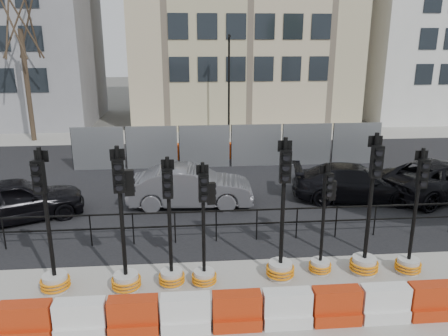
{
  "coord_description": "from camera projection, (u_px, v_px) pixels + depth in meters",
  "views": [
    {
      "loc": [
        -1.98,
        -10.53,
        5.78
      ],
      "look_at": [
        -0.82,
        3.0,
        1.74
      ],
      "focal_mm": 35.0,
      "sensor_mm": 36.0,
      "label": 1
    }
  ],
  "objects": [
    {
      "name": "barrier_row",
      "position": [
        287.0,
        309.0,
        9.08
      ],
      "size": [
        15.7,
        0.5,
        0.8
      ],
      "color": "red",
      "rests_on": "ground"
    },
    {
      "name": "ground",
      "position": [
        263.0,
        260.0,
        11.86
      ],
      "size": [
        120.0,
        120.0,
        0.0
      ],
      "primitive_type": "plane",
      "color": "#51514C",
      "rests_on": "ground"
    },
    {
      "name": "traffic_signal_d",
      "position": [
        204.0,
        257.0,
        10.45
      ],
      "size": [
        0.61,
        0.61,
        3.11
      ],
      "rotation": [
        0.0,
        0.0,
        0.1
      ],
      "color": "silver",
      "rests_on": "ground"
    },
    {
      "name": "car_c",
      "position": [
        355.0,
        183.0,
        16.09
      ],
      "size": [
        3.26,
        5.16,
        1.33
      ],
      "primitive_type": "imported",
      "rotation": [
        0.0,
        0.0,
        1.42
      ],
      "color": "black",
      "rests_on": "ground"
    },
    {
      "name": "kerb_railing",
      "position": [
        257.0,
        219.0,
        12.81
      ],
      "size": [
        18.0,
        0.04,
        1.0
      ],
      "color": "black",
      "rests_on": "ground"
    },
    {
      "name": "traffic_signal_b",
      "position": [
        125.0,
        258.0,
        10.19
      ],
      "size": [
        0.7,
        0.7,
        3.55
      ],
      "rotation": [
        0.0,
        0.0,
        0.14
      ],
      "color": "silver",
      "rests_on": "ground"
    },
    {
      "name": "traffic_signal_g",
      "position": [
        366.0,
        246.0,
        10.97
      ],
      "size": [
        0.72,
        0.72,
        3.68
      ],
      "rotation": [
        0.0,
        0.0,
        -0.04
      ],
      "color": "silver",
      "rests_on": "ground"
    },
    {
      "name": "building_white",
      "position": [
        444.0,
        7.0,
        31.97
      ],
      "size": [
        12.0,
        9.06,
        16.0
      ],
      "color": "silver",
      "rests_on": "ground"
    },
    {
      "name": "car_a",
      "position": [
        15.0,
        200.0,
        14.21
      ],
      "size": [
        4.82,
        5.54,
        1.46
      ],
      "primitive_type": "imported",
      "rotation": [
        0.0,
        0.0,
        1.97
      ],
      "color": "black",
      "rests_on": "ground"
    },
    {
      "name": "traffic_signal_c",
      "position": [
        171.0,
        261.0,
        10.45
      ],
      "size": [
        0.64,
        0.64,
        3.25
      ],
      "rotation": [
        0.0,
        0.0,
        -0.04
      ],
      "color": "silver",
      "rests_on": "ground"
    },
    {
      "name": "traffic_signal_h",
      "position": [
        410.0,
        249.0,
        11.01
      ],
      "size": [
        0.65,
        0.65,
        3.31
      ],
      "rotation": [
        0.0,
        0.0,
        -0.05
      ],
      "color": "silver",
      "rests_on": "ground"
    },
    {
      "name": "sidewalk_near",
      "position": [
        288.0,
        330.0,
        8.99
      ],
      "size": [
        40.0,
        6.0,
        0.02
      ],
      "primitive_type": "cube",
      "color": "gray",
      "rests_on": "ground"
    },
    {
      "name": "traffic_signal_f",
      "position": [
        322.0,
        248.0,
        11.01
      ],
      "size": [
        0.58,
        0.58,
        2.93
      ],
      "rotation": [
        0.0,
        0.0,
        0.21
      ],
      "color": "silver",
      "rests_on": "ground"
    },
    {
      "name": "sidewalk_far",
      "position": [
        219.0,
        135.0,
        27.14
      ],
      "size": [
        40.0,
        4.0,
        0.02
      ],
      "primitive_type": "cube",
      "color": "gray",
      "rests_on": "ground"
    },
    {
      "name": "lamp_post_far",
      "position": [
        229.0,
        84.0,
        25.29
      ],
      "size": [
        0.12,
        0.56,
        6.0
      ],
      "color": "black",
      "rests_on": "ground"
    },
    {
      "name": "building_grey",
      "position": [
        8.0,
        20.0,
        29.71
      ],
      "size": [
        11.0,
        9.06,
        14.0
      ],
      "color": "gray",
      "rests_on": "ground"
    },
    {
      "name": "traffic_signal_a",
      "position": [
        53.0,
        264.0,
        10.19
      ],
      "size": [
        0.7,
        0.7,
        3.53
      ],
      "rotation": [
        0.0,
        0.0,
        -0.22
      ],
      "color": "silver",
      "rests_on": "ground"
    },
    {
      "name": "traffic_signal_e",
      "position": [
        281.0,
        251.0,
        10.74
      ],
      "size": [
        0.71,
        0.71,
        3.62
      ],
      "rotation": [
        0.0,
        0.0,
        -0.08
      ],
      "color": "silver",
      "rests_on": "ground"
    },
    {
      "name": "car_d",
      "position": [
        441.0,
        178.0,
        16.48
      ],
      "size": [
        5.6,
        6.58,
        1.41
      ],
      "primitive_type": "imported",
      "rotation": [
        0.0,
        0.0,
        1.92
      ],
      "color": "black",
      "rests_on": "ground"
    },
    {
      "name": "road",
      "position": [
        235.0,
        180.0,
        18.54
      ],
      "size": [
        40.0,
        14.0,
        0.03
      ],
      "primitive_type": "cube",
      "color": "black",
      "rests_on": "ground"
    },
    {
      "name": "heras_fencing",
      "position": [
        229.0,
        149.0,
        21.02
      ],
      "size": [
        14.33,
        1.72,
        2.0
      ],
      "color": "gray",
      "rests_on": "ground"
    },
    {
      "name": "car_b",
      "position": [
        190.0,
        187.0,
        15.51
      ],
      "size": [
        1.91,
        4.53,
        1.45
      ],
      "primitive_type": "imported",
      "rotation": [
        0.0,
        0.0,
        1.53
      ],
      "color": "#4F5055",
      "rests_on": "ground"
    },
    {
      "name": "tree_bare_far",
      "position": [
        19.0,
        22.0,
        23.87
      ],
      "size": [
        2.0,
        2.0,
        9.0
      ],
      "color": "#473828",
      "rests_on": "ground"
    }
  ]
}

